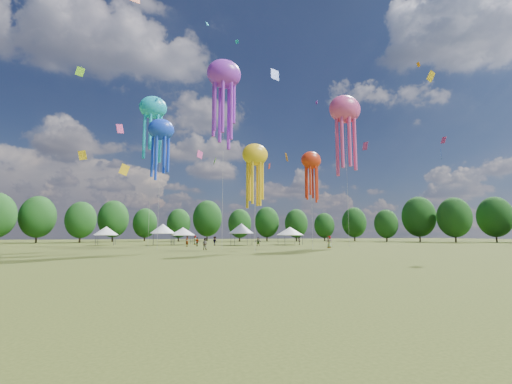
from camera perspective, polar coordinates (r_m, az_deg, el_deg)
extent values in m
plane|color=#384416|center=(19.92, 24.52, -12.59)|extent=(300.00, 300.00, 0.00)
imported|color=gray|center=(49.01, -8.45, -8.49)|extent=(1.01, 0.98, 1.65)
imported|color=gray|center=(74.75, -10.03, -7.82)|extent=(0.91, 1.09, 1.91)
imported|color=gray|center=(72.55, 7.11, -8.01)|extent=(0.86, 0.96, 1.63)
imported|color=gray|center=(68.41, -6.81, -8.04)|extent=(1.29, 1.17, 1.73)
imported|color=gray|center=(64.21, -9.71, -8.10)|extent=(1.02, 0.87, 1.64)
imported|color=gray|center=(64.75, 0.36, -8.20)|extent=(1.54, 1.14, 1.61)
imported|color=gray|center=(63.17, -11.33, -7.97)|extent=(0.78, 0.82, 1.89)
imported|color=gray|center=(56.76, 11.99, -8.06)|extent=(0.98, 1.12, 1.93)
cylinder|color=#47474C|center=(72.65, -24.99, -7.29)|extent=(0.08, 0.08, 1.94)
cylinder|color=#47474C|center=(75.82, -24.65, -7.27)|extent=(0.08, 0.08, 1.94)
cylinder|color=#47474C|center=(72.28, -22.46, -7.42)|extent=(0.08, 0.08, 1.94)
cylinder|color=#47474C|center=(75.46, -22.23, -7.39)|extent=(0.08, 0.08, 1.94)
cube|color=white|center=(74.02, -23.54, -6.56)|extent=(3.60, 3.60, 0.10)
cone|color=white|center=(74.03, -23.51, -5.88)|extent=(4.68, 4.68, 1.66)
cylinder|color=#47474C|center=(71.29, -16.58, -7.55)|extent=(0.08, 0.08, 2.26)
cylinder|color=#47474C|center=(74.84, -16.60, -7.51)|extent=(0.08, 0.08, 2.26)
cylinder|color=#47474C|center=(71.40, -13.70, -7.64)|extent=(0.08, 0.08, 2.26)
cylinder|color=#47474C|center=(74.95, -13.86, -7.59)|extent=(0.08, 0.08, 2.26)
cube|color=white|center=(73.09, -15.16, -6.65)|extent=(3.96, 3.96, 0.10)
cone|color=white|center=(73.10, -15.13, -5.85)|extent=(5.14, 5.14, 1.93)
cylinder|color=#47474C|center=(71.74, -13.28, -7.79)|extent=(0.08, 0.08, 1.90)
cylinder|color=#47474C|center=(75.23, -13.46, -7.74)|extent=(0.08, 0.08, 1.90)
cylinder|color=#47474C|center=(72.06, -10.49, -7.85)|extent=(0.08, 0.08, 1.90)
cylinder|color=#47474C|center=(75.53, -10.79, -7.80)|extent=(0.08, 0.08, 1.90)
cube|color=white|center=(73.61, -11.98, -7.02)|extent=(3.89, 3.89, 0.10)
cone|color=white|center=(73.61, -11.97, -6.35)|extent=(5.06, 5.06, 1.63)
cylinder|color=#47474C|center=(66.67, -3.53, -7.87)|extent=(0.08, 0.08, 2.27)
cylinder|color=#47474C|center=(70.01, -4.18, -7.82)|extent=(0.08, 0.08, 2.27)
cylinder|color=#47474C|center=(67.55, -0.66, -7.87)|extent=(0.08, 0.08, 2.27)
cylinder|color=#47474C|center=(70.85, -1.45, -7.83)|extent=(0.08, 0.08, 2.27)
cube|color=white|center=(68.74, -2.45, -6.86)|extent=(3.83, 3.83, 0.10)
cone|color=white|center=(68.75, -2.45, -6.01)|extent=(4.98, 4.98, 1.95)
cylinder|color=#47474C|center=(70.49, 4.78, -7.95)|extent=(0.08, 0.08, 1.94)
cylinder|color=#47474C|center=(74.13, 3.66, -7.91)|extent=(0.08, 0.08, 1.94)
cylinder|color=#47474C|center=(72.02, 7.69, -7.89)|extent=(0.08, 0.08, 1.94)
cylinder|color=#47474C|center=(75.58, 6.45, -7.86)|extent=(0.08, 0.08, 1.94)
cube|color=white|center=(73.02, 5.64, -7.11)|extent=(4.30, 4.30, 0.10)
cone|color=white|center=(73.02, 5.63, -6.41)|extent=(5.59, 5.59, 1.66)
ellipsoid|color=blue|center=(51.91, -15.40, 9.92)|extent=(3.65, 2.55, 3.10)
cylinder|color=beige|center=(50.14, -15.71, 0.55)|extent=(0.03, 0.03, 17.04)
ellipsoid|color=#A230D8|center=(56.60, -5.31, 18.83)|extent=(5.32, 3.72, 4.52)
cylinder|color=beige|center=(52.18, -5.47, 5.47)|extent=(0.03, 0.03, 26.79)
ellipsoid|color=red|center=(50.46, 9.09, 5.21)|extent=(2.99, 2.09, 2.54)
cylinder|color=beige|center=(49.52, 9.23, -2.03)|extent=(0.03, 0.03, 12.75)
ellipsoid|color=#19BCDB|center=(60.73, -16.63, 13.22)|extent=(4.42, 3.09, 3.75)
cylinder|color=beige|center=(57.84, -17.02, 2.52)|extent=(0.03, 0.03, 22.85)
ellipsoid|color=yellow|center=(43.73, -0.17, 6.20)|extent=(3.30, 2.31, 2.81)
cylinder|color=beige|center=(42.76, -0.17, -1.75)|extent=(0.03, 0.03, 12.14)
ellipsoid|color=#E8448E|center=(68.04, 14.46, 13.09)|extent=(6.14, 4.30, 5.22)
cylinder|color=beige|center=(64.84, 14.80, 2.53)|extent=(0.03, 0.03, 25.28)
cube|color=#E8448E|center=(80.70, -9.25, 6.14)|extent=(1.59, 1.18, 2.18)
cube|color=#A230D8|center=(84.04, 9.97, 14.36)|extent=(0.24, 0.74, 0.90)
cube|color=orange|center=(58.73, 5.06, 5.75)|extent=(0.56, 1.45, 1.65)
cube|color=yellow|center=(52.99, 26.92, 16.68)|extent=(1.38, 0.66, 1.46)
cube|color=#19BCDB|center=(92.48, -8.04, 25.78)|extent=(0.96, 0.45, 1.06)
cube|color=#E8448E|center=(73.48, 28.57, 7.54)|extent=(0.40, 1.17, 1.38)
cube|color=yellow|center=(79.73, -20.92, 3.46)|extent=(2.25, 0.82, 2.71)
cube|color=#7DDF24|center=(56.40, -27.06, 17.29)|extent=(1.21, 0.25, 1.45)
cube|color=blue|center=(66.59, 3.14, 18.78)|extent=(1.78, 0.92, 2.34)
cube|color=#E8448E|center=(89.98, 17.59, 7.24)|extent=(0.56, 1.73, 2.19)
cube|color=red|center=(91.02, 2.22, 4.27)|extent=(0.78, 1.34, 1.64)
cube|color=orange|center=(60.22, 25.24, 18.51)|extent=(0.34, 0.56, 0.67)
cube|color=yellow|center=(79.71, -26.74, 5.45)|extent=(1.84, 0.43, 2.14)
cube|color=#7DDF24|center=(65.07, -6.82, 5.12)|extent=(0.54, 1.31, 1.42)
cube|color=blue|center=(68.82, 28.24, 5.57)|extent=(1.27, 1.26, 1.96)
cube|color=#19BCDB|center=(82.44, -3.17, 23.55)|extent=(0.82, 0.50, 0.91)
cube|color=#E8448E|center=(44.13, -21.55, 9.69)|extent=(0.90, 0.54, 1.20)
cylinder|color=#38281C|center=(104.20, -32.53, -6.17)|extent=(0.44, 0.44, 3.41)
ellipsoid|color=#1A4717|center=(104.30, -32.35, -3.48)|extent=(8.53, 8.53, 10.66)
cylinder|color=#38281C|center=(101.52, -27.09, -6.60)|extent=(0.44, 0.44, 3.07)
ellipsoid|color=#1A4717|center=(101.59, -26.95, -4.12)|extent=(7.66, 7.66, 9.58)
cylinder|color=#38281C|center=(108.80, -22.62, -6.71)|extent=(0.44, 0.44, 3.43)
ellipsoid|color=#1A4717|center=(108.90, -22.50, -4.11)|extent=(8.58, 8.58, 10.73)
cylinder|color=#38281C|center=(113.93, -17.93, -7.02)|extent=(0.44, 0.44, 2.95)
ellipsoid|color=#1A4717|center=(113.98, -17.85, -4.89)|extent=(7.37, 7.37, 9.21)
cylinder|color=#38281C|center=(110.33, -12.70, -7.21)|extent=(0.44, 0.44, 2.89)
ellipsoid|color=#1A4717|center=(110.38, -12.64, -5.05)|extent=(7.23, 7.23, 9.04)
cylinder|color=#38281C|center=(115.84, -8.08, -7.06)|extent=(0.44, 0.44, 3.84)
ellipsoid|color=#1A4717|center=(115.96, -8.03, -4.33)|extent=(9.60, 9.60, 11.99)
cylinder|color=#38281C|center=(106.66, -2.72, -7.40)|extent=(0.44, 0.44, 2.84)
ellipsoid|color=#1A4717|center=(106.71, -2.71, -5.20)|extent=(7.11, 7.11, 8.89)
cylinder|color=#38281C|center=(111.91, 1.83, -7.30)|extent=(0.44, 0.44, 3.16)
ellipsoid|color=#1A4717|center=(111.98, 1.82, -4.97)|extent=(7.91, 7.91, 9.88)
cylinder|color=#38281C|center=(109.35, 6.70, -7.34)|extent=(0.44, 0.44, 2.88)
ellipsoid|color=#1A4717|center=(109.40, 6.66, -5.17)|extent=(7.21, 7.21, 9.01)
cylinder|color=#38281C|center=(115.82, 11.26, -7.29)|extent=(0.44, 0.44, 2.63)
ellipsoid|color=#1A4717|center=(115.86, 11.21, -5.42)|extent=(6.57, 6.57, 8.22)
cylinder|color=#38281C|center=(117.35, 15.98, -7.03)|extent=(0.44, 0.44, 3.13)
ellipsoid|color=#1A4717|center=(117.41, 15.91, -4.84)|extent=(7.81, 7.81, 9.77)
cylinder|color=#38281C|center=(109.39, 20.78, -6.98)|extent=(0.44, 0.44, 2.72)
ellipsoid|color=#1A4717|center=(109.44, 20.69, -4.93)|extent=(6.80, 6.80, 8.50)
cylinder|color=#38281C|center=(113.15, 25.43, -6.46)|extent=(0.44, 0.44, 3.81)
ellipsoid|color=#1A4717|center=(113.27, 25.29, -3.70)|extent=(9.52, 9.52, 11.90)
cylinder|color=#38281C|center=(109.16, 30.08, -6.28)|extent=(0.44, 0.44, 3.51)
ellipsoid|color=#1A4717|center=(109.26, 29.92, -3.64)|extent=(8.78, 8.78, 10.97)
cylinder|color=#38281C|center=(117.87, 34.91, -5.92)|extent=(0.44, 0.44, 3.64)
ellipsoid|color=#1A4717|center=(117.97, 34.73, -3.39)|extent=(9.10, 9.10, 11.37)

